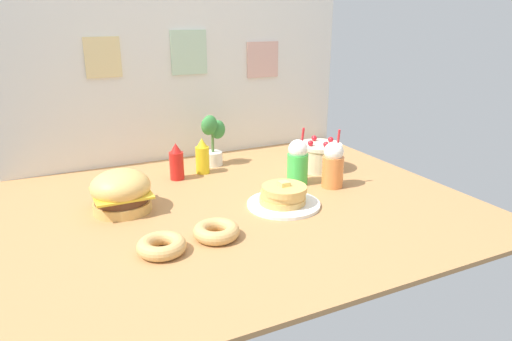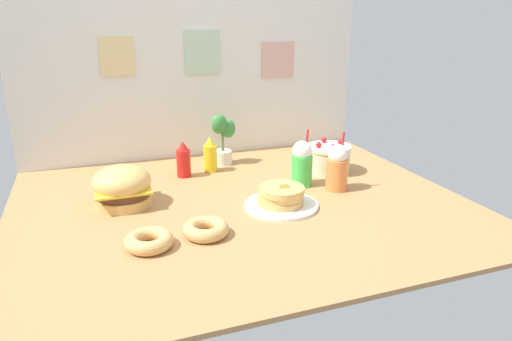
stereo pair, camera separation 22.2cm
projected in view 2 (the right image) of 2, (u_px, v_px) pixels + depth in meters
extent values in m
cube|color=#B27F4C|center=(242.00, 205.00, 2.20)|extent=(2.08, 1.72, 0.02)
cube|color=silver|center=(196.00, 80.00, 2.81)|extent=(2.08, 0.03, 0.94)
cube|color=beige|center=(117.00, 56.00, 2.60)|extent=(0.19, 0.01, 0.22)
cube|color=#B2D1B2|center=(202.00, 52.00, 2.75)|extent=(0.22, 0.01, 0.25)
cube|color=#D8A599|center=(278.00, 60.00, 2.93)|extent=(0.22, 0.01, 0.22)
cylinder|color=#DBA859|center=(124.00, 200.00, 2.17)|extent=(0.26, 0.26, 0.05)
cylinder|color=#59331E|center=(123.00, 192.00, 2.16)|extent=(0.24, 0.24, 0.04)
cube|color=yellow|center=(122.00, 188.00, 2.15)|extent=(0.25, 0.25, 0.01)
ellipsoid|color=#E5B260|center=(122.00, 181.00, 2.14)|extent=(0.27, 0.27, 0.15)
cylinder|color=white|center=(281.00, 205.00, 2.15)|extent=(0.34, 0.34, 0.02)
cylinder|color=#E0AD5B|center=(280.00, 201.00, 2.15)|extent=(0.22, 0.22, 0.03)
cylinder|color=#E0AD5B|center=(281.00, 195.00, 2.14)|extent=(0.21, 0.21, 0.03)
cylinder|color=#E0AD5B|center=(282.00, 190.00, 2.12)|extent=(0.21, 0.21, 0.03)
cube|color=#F7E072|center=(282.00, 185.00, 2.12)|extent=(0.04, 0.04, 0.02)
cylinder|color=beige|center=(328.00, 160.00, 2.62)|extent=(0.24, 0.24, 0.13)
cylinder|color=#F4EACC|center=(329.00, 148.00, 2.59)|extent=(0.25, 0.25, 0.02)
sphere|color=red|center=(340.00, 142.00, 2.61)|extent=(0.03, 0.03, 0.03)
sphere|color=red|center=(324.00, 140.00, 2.65)|extent=(0.03, 0.03, 0.03)
sphere|color=red|center=(319.00, 145.00, 2.55)|extent=(0.03, 0.03, 0.03)
sphere|color=red|center=(334.00, 147.00, 2.52)|extent=(0.03, 0.03, 0.03)
cylinder|color=red|center=(184.00, 163.00, 2.53)|extent=(0.08, 0.08, 0.15)
cone|color=red|center=(183.00, 146.00, 2.50)|extent=(0.06, 0.06, 0.05)
cylinder|color=yellow|center=(210.00, 158.00, 2.62)|extent=(0.08, 0.08, 0.15)
cone|color=yellow|center=(210.00, 141.00, 2.59)|extent=(0.06, 0.06, 0.05)
cylinder|color=green|center=(302.00, 170.00, 2.40)|extent=(0.11, 0.11, 0.16)
sphere|color=white|center=(302.00, 150.00, 2.37)|extent=(0.10, 0.10, 0.10)
cylinder|color=red|center=(306.00, 144.00, 2.37)|extent=(0.01, 0.04, 0.16)
cylinder|color=orange|center=(337.00, 175.00, 2.34)|extent=(0.11, 0.11, 0.16)
sphere|color=white|center=(338.00, 154.00, 2.31)|extent=(0.10, 0.10, 0.10)
cylinder|color=red|center=(342.00, 147.00, 2.30)|extent=(0.01, 0.03, 0.16)
torus|color=tan|center=(149.00, 241.00, 1.77)|extent=(0.19, 0.19, 0.06)
torus|color=#D89ED8|center=(149.00, 240.00, 1.77)|extent=(0.18, 0.18, 0.05)
torus|color=tan|center=(206.00, 229.00, 1.87)|extent=(0.19, 0.19, 0.06)
torus|color=brown|center=(206.00, 228.00, 1.87)|extent=(0.18, 0.18, 0.05)
cylinder|color=white|center=(223.00, 157.00, 2.76)|extent=(0.11, 0.11, 0.08)
cylinder|color=#4C7238|center=(222.00, 139.00, 2.73)|extent=(0.02, 0.02, 0.14)
ellipsoid|color=#38843D|center=(228.00, 129.00, 2.72)|extent=(0.09, 0.06, 0.11)
ellipsoid|color=#38843D|center=(219.00, 125.00, 2.73)|extent=(0.09, 0.06, 0.11)
ellipsoid|color=#38843D|center=(219.00, 124.00, 2.66)|extent=(0.09, 0.06, 0.11)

